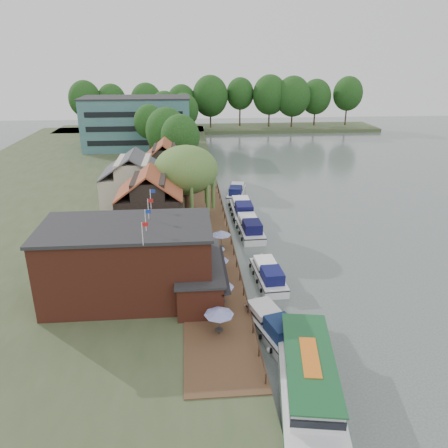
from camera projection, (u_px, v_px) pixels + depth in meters
name	position (u px, v px, depth m)	size (l,w,h in m)	color
ground	(293.00, 292.00, 44.19)	(260.00, 260.00, 0.00)	#48534F
land_bank	(72.00, 193.00, 74.14)	(50.00, 140.00, 1.00)	#384728
quay_deck	(209.00, 246.00, 52.46)	(6.00, 50.00, 0.10)	#47301E
quay_rail	(231.00, 240.00, 52.98)	(0.20, 49.00, 1.00)	black
pub	(150.00, 261.00, 40.47)	(20.00, 11.00, 7.30)	maroon
hotel_block	(137.00, 123.00, 104.86)	(25.40, 12.40, 12.30)	#38666B
cottage_a	(150.00, 204.00, 54.10)	(8.60, 7.60, 8.50)	black
cottage_b	(135.00, 182.00, 63.15)	(9.60, 8.60, 8.50)	beige
cottage_c	(165.00, 167.00, 71.83)	(7.60, 7.60, 8.50)	black
willow	(186.00, 184.00, 58.75)	(8.60, 8.60, 10.43)	#476B2D
umbrella_0	(219.00, 321.00, 35.42)	(2.46, 2.46, 2.38)	navy
umbrella_1	(222.00, 293.00, 39.56)	(2.13, 2.13, 2.38)	#1B3499
umbrella_2	(214.00, 282.00, 41.58)	(2.10, 2.10, 2.38)	#1B4F99
umbrella_3	(219.00, 266.00, 44.59)	(1.95, 1.95, 2.38)	#1C219A
umbrella_4	(214.00, 255.00, 47.17)	(2.34, 2.34, 2.38)	navy
umbrella_5	(221.00, 240.00, 50.94)	(2.32, 2.32, 2.38)	navy
cruiser_0	(271.00, 322.00, 37.35)	(2.99, 9.26, 2.22)	silver
cruiser_1	(268.00, 272.00, 46.01)	(2.92, 9.05, 2.16)	white
cruiser_2	(250.00, 225.00, 58.24)	(3.21, 9.93, 2.41)	silver
cruiser_3	(242.00, 208.00, 64.79)	(3.39, 10.48, 2.56)	white
cruiser_4	(237.00, 190.00, 73.64)	(2.96, 9.17, 2.19)	silver
tour_boat	(310.00, 382.00, 29.85)	(4.11, 14.60, 3.19)	silver
swan	(269.00, 350.00, 35.28)	(0.44, 0.44, 0.44)	white
bank_tree_0	(181.00, 146.00, 80.45)	(7.11, 7.11, 11.56)	#143811
bank_tree_1	(167.00, 138.00, 86.44)	(8.22, 8.22, 12.09)	#143811
bank_tree_2	(150.00, 132.00, 95.13)	(6.45, 6.45, 11.65)	#143811
bank_tree_3	(165.00, 116.00, 114.19)	(8.48, 8.48, 12.87)	#143811
bank_tree_4	(184.00, 114.00, 122.55)	(8.23, 8.23, 11.69)	#143811
bank_tree_5	(181.00, 113.00, 127.13)	(7.49, 7.49, 11.02)	#143811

